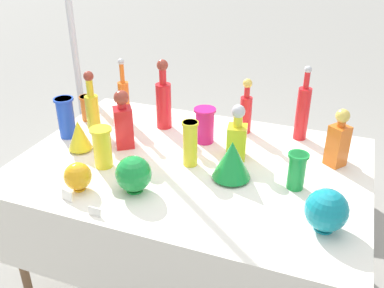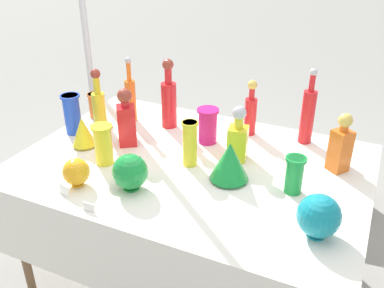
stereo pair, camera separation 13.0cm
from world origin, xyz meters
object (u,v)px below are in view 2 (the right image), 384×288
at_px(tall_bottle_1, 99,102).
at_px(tall_bottle_4, 251,112).
at_px(slender_vase_0, 208,125).
at_px(slender_vase_3, 190,142).
at_px(round_bowl_0, 319,216).
at_px(cardboard_box_behind_right, 315,178).
at_px(square_decanter_0, 341,145).
at_px(tall_bottle_0, 308,114).
at_px(slender_vase_2, 294,173).
at_px(slender_vase_5, 72,113).
at_px(tall_bottle_3, 169,99).
at_px(square_decanter_1, 238,138).
at_px(round_bowl_1, 76,172).
at_px(canopy_pole, 90,67).
at_px(cardboard_box_behind_left, 189,161).
at_px(slender_vase_4, 103,143).
at_px(fluted_vase_1, 83,131).
at_px(round_bowl_2, 130,172).
at_px(tall_bottle_2, 131,97).
at_px(square_decanter_2, 126,120).
at_px(slender_vase_1, 96,104).
at_px(fluted_vase_0, 230,161).

relative_size(tall_bottle_1, tall_bottle_4, 1.07).
bearing_deg(slender_vase_0, slender_vase_3, -86.26).
distance_m(tall_bottle_4, round_bowl_0, 0.88).
distance_m(round_bowl_0, cardboard_box_behind_right, 1.52).
bearing_deg(slender_vase_3, square_decanter_0, 20.87).
distance_m(tall_bottle_0, round_bowl_0, 0.78).
relative_size(tall_bottle_0, round_bowl_0, 2.34).
bearing_deg(slender_vase_3, tall_bottle_1, 163.60).
xyz_separation_m(slender_vase_0, slender_vase_2, (0.52, -0.28, -0.01)).
bearing_deg(slender_vase_5, tall_bottle_3, 34.01).
xyz_separation_m(square_decanter_1, round_bowl_1, (-0.57, -0.53, -0.05)).
relative_size(slender_vase_3, canopy_pole, 0.10).
bearing_deg(cardboard_box_behind_left, cardboard_box_behind_right, 5.56).
bearing_deg(slender_vase_4, tall_bottle_4, 48.24).
xyz_separation_m(fluted_vase_1, round_bowl_2, (0.43, -0.23, -0.00)).
xyz_separation_m(square_decanter_0, round_bowl_2, (-0.80, -0.55, -0.05)).
bearing_deg(slender_vase_5, fluted_vase_1, -35.78).
xyz_separation_m(tall_bottle_1, square_decanter_1, (0.85, -0.05, -0.02)).
distance_m(tall_bottle_2, slender_vase_3, 0.62).
relative_size(tall_bottle_3, round_bowl_2, 2.39).
height_order(square_decanter_2, round_bowl_0, square_decanter_2).
bearing_deg(round_bowl_2, cardboard_box_behind_left, 104.12).
xyz_separation_m(slender_vase_1, round_bowl_1, (0.37, -0.66, -0.01)).
height_order(tall_bottle_0, tall_bottle_4, tall_bottle_0).
distance_m(tall_bottle_3, square_decanter_2, 0.31).
height_order(slender_vase_4, round_bowl_0, slender_vase_4).
bearing_deg(slender_vase_2, cardboard_box_behind_right, 91.66).
xyz_separation_m(tall_bottle_2, slender_vase_3, (0.53, -0.32, -0.02)).
relative_size(square_decanter_1, square_decanter_2, 0.91).
distance_m(tall_bottle_2, cardboard_box_behind_right, 1.45).
height_order(fluted_vase_0, round_bowl_2, fluted_vase_0).
xyz_separation_m(round_bowl_1, canopy_pole, (-0.72, 1.07, 0.08)).
relative_size(slender_vase_2, fluted_vase_0, 0.90).
bearing_deg(slender_vase_2, slender_vase_3, 177.34).
bearing_deg(slender_vase_3, cardboard_box_behind_left, 115.55).
xyz_separation_m(tall_bottle_1, square_decanter_0, (1.32, 0.05, -0.00)).
relative_size(round_bowl_2, cardboard_box_behind_left, 0.31).
relative_size(square_decanter_0, fluted_vase_1, 1.76).
height_order(fluted_vase_1, canopy_pole, canopy_pole).
distance_m(slender_vase_1, slender_vase_3, 0.80).
bearing_deg(round_bowl_0, slender_vase_5, 167.00).
distance_m(slender_vase_2, fluted_vase_1, 1.09).
height_order(slender_vase_2, cardboard_box_behind_right, slender_vase_2).
height_order(slender_vase_4, cardboard_box_behind_left, slender_vase_4).
bearing_deg(square_decanter_0, square_decanter_2, -169.42).
relative_size(slender_vase_5, canopy_pole, 0.10).
relative_size(tall_bottle_0, cardboard_box_behind_right, 0.75).
bearing_deg(tall_bottle_4, cardboard_box_behind_right, 63.36).
distance_m(fluted_vase_0, round_bowl_1, 0.68).
relative_size(tall_bottle_0, slender_vase_2, 2.38).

